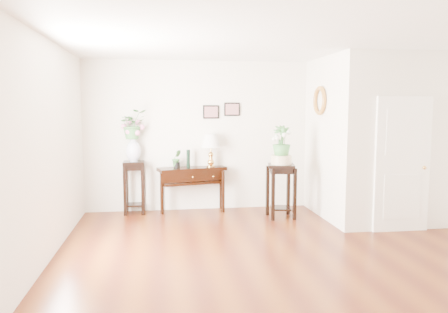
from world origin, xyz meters
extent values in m
cube|color=#5B280D|center=(0.00, 0.00, 0.00)|extent=(6.00, 5.50, 0.02)
cube|color=white|center=(0.00, 0.00, 2.80)|extent=(6.00, 5.50, 0.02)
cube|color=silver|center=(0.00, 2.75, 1.40)|extent=(6.00, 0.02, 2.80)
cube|color=silver|center=(0.00, -2.75, 1.40)|extent=(6.00, 0.02, 2.80)
cube|color=silver|center=(-3.00, 0.00, 1.40)|extent=(0.02, 5.50, 2.80)
cube|color=silver|center=(2.10, 1.77, 1.40)|extent=(1.80, 1.95, 2.80)
cube|color=white|center=(2.10, 0.78, 1.05)|extent=(0.90, 0.05, 2.10)
cube|color=black|center=(-0.65, 2.73, 1.85)|extent=(0.30, 0.02, 0.25)
cube|color=black|center=(-0.25, 2.73, 1.90)|extent=(0.30, 0.02, 0.25)
torus|color=orange|center=(1.16, 1.90, 2.05)|extent=(0.07, 0.51, 0.51)
cube|color=black|center=(-1.03, 2.57, 0.42)|extent=(1.31, 0.69, 0.83)
cube|color=gold|center=(-0.68, 2.57, 1.18)|extent=(0.41, 0.41, 0.62)
cylinder|color=black|center=(-1.09, 2.57, 1.00)|extent=(0.07, 0.07, 0.33)
imported|color=#3D7F3B|center=(-1.31, 2.57, 0.99)|extent=(0.20, 0.18, 0.31)
cube|color=black|center=(-2.09, 2.57, 0.48)|extent=(0.38, 0.38, 0.96)
imported|color=#3D7F3B|center=(-2.09, 2.57, 1.63)|extent=(0.60, 0.56, 0.53)
cube|color=black|center=(0.48, 1.89, 0.47)|extent=(0.53, 0.53, 0.95)
cylinder|color=beige|center=(0.48, 1.89, 1.03)|extent=(0.43, 0.43, 0.16)
imported|color=#3D7F3B|center=(0.48, 1.89, 1.34)|extent=(0.32, 0.32, 0.56)
camera|label=1|loc=(-1.60, -5.44, 1.91)|focal=35.00mm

